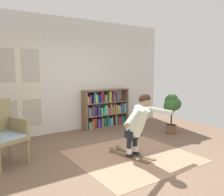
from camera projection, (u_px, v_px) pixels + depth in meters
ground_plane at (130, 163)px, 4.08m from camera, size 7.20×7.20×0.00m
back_wall at (67, 75)px, 6.04m from camera, size 6.00×0.10×2.90m
double_door at (19, 86)px, 5.35m from camera, size 1.22×0.05×2.45m
rug at (132, 156)px, 4.38m from camera, size 2.07×1.99×0.01m
bookshelf at (105, 110)px, 6.54m from camera, size 1.37×0.30×1.05m
wicker_chair at (1, 131)px, 3.95m from camera, size 0.79×0.79×1.10m
potted_plant at (172, 106)px, 5.82m from camera, size 0.44×0.42×1.01m
skis_pair at (131, 154)px, 4.40m from camera, size 0.47×0.95×0.07m
person_skier at (139, 120)px, 4.20m from camera, size 1.43×0.75×1.13m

